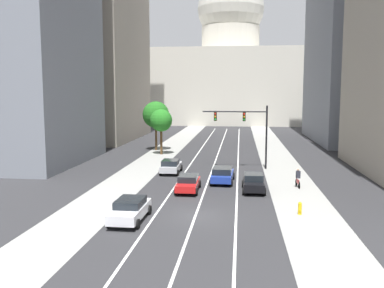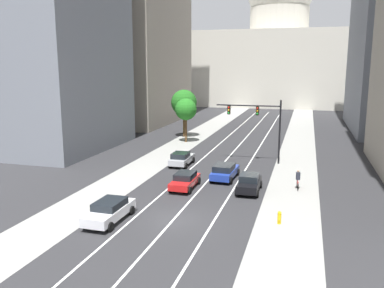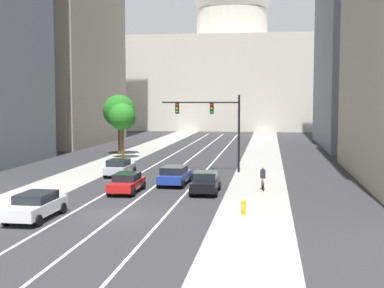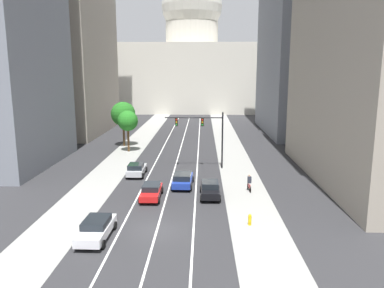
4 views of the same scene
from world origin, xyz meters
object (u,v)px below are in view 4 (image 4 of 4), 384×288
car_silver (136,169)px  cyclist (249,183)px  traffic_signal_mast (205,129)px  fire_hydrant (250,220)px  street_tree_near_left (123,114)px  car_white (96,228)px  car_red (151,191)px  capitol_building (192,63)px  car_black (210,189)px  street_tree_mid_left (128,121)px  car_blue (183,179)px

car_silver → cyclist: (12.30, -5.36, 0.09)m
traffic_signal_mast → fire_hydrant: bearing=-78.9°
street_tree_near_left → car_white: bearing=-81.6°
car_red → cyclist: 9.83m
capitol_building → car_black: capitol_building is taller
car_red → street_tree_near_left: bearing=17.0°
capitol_building → street_tree_near_left: bearing=-98.8°
fire_hydrant → car_black: bearing=114.3°
car_red → fire_hydrant: (8.54, -6.10, -0.27)m
capitol_building → street_tree_mid_left: 64.42m
car_white → cyclist: cyclist is taller
cyclist → street_tree_near_left: bearing=31.9°
capitol_building → traffic_signal_mast: bearing=-87.1°
car_silver → street_tree_near_left: (-5.03, 17.32, 4.42)m
fire_hydrant → street_tree_near_left: bearing=117.6°
traffic_signal_mast → cyclist: 10.84m
car_blue → car_white: car_blue is taller
traffic_signal_mast → fire_hydrant: 18.45m
car_black → street_tree_mid_left: size_ratio=0.66×
car_silver → street_tree_near_left: size_ratio=0.59×
car_red → fire_hydrant: bearing=-125.8°
car_black → car_silver: bearing=48.1°
street_tree_mid_left → car_red: bearing=-73.4°
traffic_signal_mast → car_black: bearing=-87.6°
car_white → cyclist: bearing=-46.6°
car_blue → traffic_signal_mast: traffic_signal_mast is taller
cyclist → car_white: bearing=126.9°
car_silver → car_blue: bearing=-126.3°
capitol_building → car_red: 85.36m
car_white → street_tree_mid_left: size_ratio=0.77×
car_black → street_tree_mid_left: street_tree_mid_left is taller
car_red → street_tree_mid_left: bearing=16.3°
car_black → car_white: (-8.33, -9.29, -0.01)m
fire_hydrant → street_tree_near_left: 35.55m
capitol_building → street_tree_near_left: size_ratio=6.07×
traffic_signal_mast → fire_hydrant: traffic_signal_mast is taller
car_white → street_tree_mid_left: 30.26m
car_white → traffic_signal_mast: 22.11m
traffic_signal_mast → street_tree_near_left: (-12.89, 13.64, 0.30)m
car_black → car_white: 12.48m
street_tree_near_left → capitol_building: bearing=81.2°
car_silver → car_black: bearing=-131.5°
car_black → cyclist: 4.41m
car_white → street_tree_mid_left: bearing=7.7°
car_white → fire_hydrant: car_white is taller
fire_hydrant → street_tree_near_left: street_tree_near_left is taller
car_white → street_tree_near_left: street_tree_near_left is taller
car_silver → street_tree_near_left: bearing=15.8°
car_blue → fire_hydrant: bearing=-147.6°
capitol_building → street_tree_near_left: (-9.19, -59.13, -9.22)m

